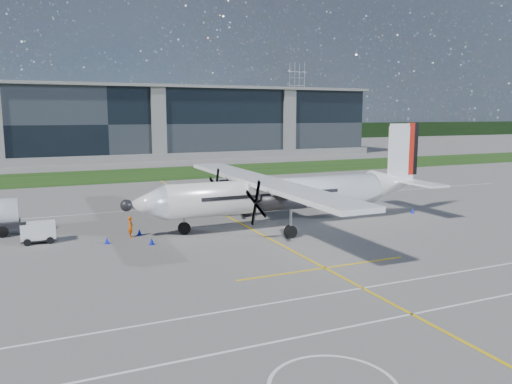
# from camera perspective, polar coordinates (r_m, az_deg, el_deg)

# --- Properties ---
(ground) EXTENTS (400.00, 400.00, 0.00)m
(ground) POSITION_cam_1_polar(r_m,az_deg,el_deg) (73.76, -13.28, 1.20)
(ground) COLOR slate
(ground) RESTS_ON ground
(grass_strip) EXTENTS (400.00, 18.00, 0.04)m
(grass_strip) POSITION_cam_1_polar(r_m,az_deg,el_deg) (81.58, -14.32, 1.90)
(grass_strip) COLOR #183D10
(grass_strip) RESTS_ON ground
(terminal_building) EXTENTS (120.00, 20.00, 15.00)m
(terminal_building) POSITION_cam_1_polar(r_m,az_deg,el_deg) (112.73, -17.20, 7.46)
(terminal_building) COLOR black
(terminal_building) RESTS_ON ground
(tree_line) EXTENTS (400.00, 6.00, 6.00)m
(tree_line) POSITION_cam_1_polar(r_m,az_deg,el_deg) (172.57, -19.48, 6.22)
(tree_line) COLOR black
(tree_line) RESTS_ON ground
(pylon_east) EXTENTS (9.00, 4.60, 30.00)m
(pylon_east) POSITION_cam_1_polar(r_m,az_deg,el_deg) (206.79, 4.67, 10.39)
(pylon_east) COLOR gray
(pylon_east) RESTS_ON ground
(yellow_taxiway_centerline) EXTENTS (0.20, 70.00, 0.01)m
(yellow_taxiway_centerline) POSITION_cam_1_polar(r_m,az_deg,el_deg) (45.95, -2.64, -3.14)
(yellow_taxiway_centerline) COLOR yellow
(yellow_taxiway_centerline) RESTS_ON ground
(white_lane_line) EXTENTS (90.00, 0.15, 0.01)m
(white_lane_line) POSITION_cam_1_polar(r_m,az_deg,el_deg) (24.22, 11.84, -14.62)
(white_lane_line) COLOR white
(white_lane_line) RESTS_ON ground
(turboprop_aircraft) EXTENTS (28.13, 29.17, 8.75)m
(turboprop_aircraft) POSITION_cam_1_polar(r_m,az_deg,el_deg) (43.31, 3.71, 1.97)
(turboprop_aircraft) COLOR white
(turboprop_aircraft) RESTS_ON ground
(baggage_tug) EXTENTS (2.59, 1.56, 1.56)m
(baggage_tug) POSITION_cam_1_polar(r_m,az_deg,el_deg) (41.01, -23.62, -4.27)
(baggage_tug) COLOR silver
(baggage_tug) RESTS_ON ground
(ground_crew_person) EXTENTS (0.71, 0.88, 1.90)m
(ground_crew_person) POSITION_cam_1_polar(r_m,az_deg,el_deg) (40.45, -14.15, -3.70)
(ground_crew_person) COLOR #F25907
(ground_crew_person) RESTS_ON ground
(safety_cone_tail) EXTENTS (0.36, 0.36, 0.50)m
(safety_cone_tail) POSITION_cam_1_polar(r_m,az_deg,el_deg) (51.12, 17.46, -2.04)
(safety_cone_tail) COLOR #0C17CD
(safety_cone_tail) RESTS_ON ground
(safety_cone_nose_stbd) EXTENTS (0.36, 0.36, 0.50)m
(safety_cone_nose_stbd) POSITION_cam_1_polar(r_m,az_deg,el_deg) (41.07, -13.19, -4.48)
(safety_cone_nose_stbd) COLOR #0C17CD
(safety_cone_nose_stbd) RESTS_ON ground
(safety_cone_fwd) EXTENTS (0.36, 0.36, 0.50)m
(safety_cone_fwd) POSITION_cam_1_polar(r_m,az_deg,el_deg) (39.02, -16.65, -5.33)
(safety_cone_fwd) COLOR #0C17CD
(safety_cone_fwd) RESTS_ON ground
(safety_cone_nose_port) EXTENTS (0.36, 0.36, 0.50)m
(safety_cone_nose_port) POSITION_cam_1_polar(r_m,az_deg,el_deg) (37.99, -11.84, -5.53)
(safety_cone_nose_port) COLOR #0C17CD
(safety_cone_nose_port) RESTS_ON ground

